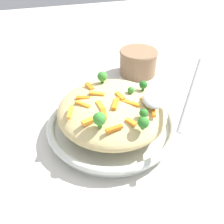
# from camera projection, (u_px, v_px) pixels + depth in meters

# --- Properties ---
(ground_plane) EXTENTS (2.40, 2.40, 0.00)m
(ground_plane) POSITION_uv_depth(u_px,v_px,m) (112.00, 131.00, 0.61)
(ground_plane) COLOR beige
(serving_bowl) EXTENTS (0.31, 0.31, 0.04)m
(serving_bowl) POSITION_uv_depth(u_px,v_px,m) (112.00, 125.00, 0.60)
(serving_bowl) COLOR silver
(serving_bowl) RESTS_ON ground_plane
(pasta_mound) EXTENTS (0.26, 0.25, 0.07)m
(pasta_mound) POSITION_uv_depth(u_px,v_px,m) (112.00, 110.00, 0.57)
(pasta_mound) COLOR #D1BA7A
(pasta_mound) RESTS_ON serving_bowl
(carrot_piece_0) EXTENTS (0.04, 0.02, 0.01)m
(carrot_piece_0) POSITION_uv_depth(u_px,v_px,m) (70.00, 112.00, 0.51)
(carrot_piece_0) COLOR orange
(carrot_piece_0) RESTS_ON pasta_mound
(carrot_piece_1) EXTENTS (0.03, 0.02, 0.01)m
(carrot_piece_1) POSITION_uv_depth(u_px,v_px,m) (104.00, 113.00, 0.50)
(carrot_piece_1) COLOR orange
(carrot_piece_1) RESTS_ON pasta_mound
(carrot_piece_2) EXTENTS (0.03, 0.02, 0.01)m
(carrot_piece_2) POSITION_uv_depth(u_px,v_px,m) (154.00, 111.00, 0.52)
(carrot_piece_2) COLOR orange
(carrot_piece_2) RESTS_ON pasta_mound
(carrot_piece_3) EXTENTS (0.03, 0.01, 0.01)m
(carrot_piece_3) POSITION_uv_depth(u_px,v_px,m) (100.00, 106.00, 0.53)
(carrot_piece_3) COLOR orange
(carrot_piece_3) RESTS_ON pasta_mound
(carrot_piece_4) EXTENTS (0.03, 0.03, 0.01)m
(carrot_piece_4) POSITION_uv_depth(u_px,v_px,m) (83.00, 105.00, 0.53)
(carrot_piece_4) COLOR orange
(carrot_piece_4) RESTS_ON pasta_mound
(carrot_piece_5) EXTENTS (0.04, 0.03, 0.01)m
(carrot_piece_5) POSITION_uv_depth(u_px,v_px,m) (114.00, 104.00, 0.52)
(carrot_piece_5) COLOR orange
(carrot_piece_5) RESTS_ON pasta_mound
(carrot_piece_6) EXTENTS (0.03, 0.02, 0.01)m
(carrot_piece_6) POSITION_uv_depth(u_px,v_px,m) (120.00, 96.00, 0.55)
(carrot_piece_6) COLOR orange
(carrot_piece_6) RESTS_ON pasta_mound
(carrot_piece_7) EXTENTS (0.03, 0.04, 0.01)m
(carrot_piece_7) POSITION_uv_depth(u_px,v_px,m) (97.00, 94.00, 0.56)
(carrot_piece_7) COLOR orange
(carrot_piece_7) RESTS_ON pasta_mound
(carrot_piece_8) EXTENTS (0.03, 0.02, 0.01)m
(carrot_piece_8) POSITION_uv_depth(u_px,v_px,m) (89.00, 87.00, 0.59)
(carrot_piece_8) COLOR orange
(carrot_piece_8) RESTS_ON pasta_mound
(carrot_piece_9) EXTENTS (0.03, 0.02, 0.01)m
(carrot_piece_9) POSITION_uv_depth(u_px,v_px,m) (131.00, 122.00, 0.49)
(carrot_piece_9) COLOR orange
(carrot_piece_9) RESTS_ON pasta_mound
(carrot_piece_10) EXTENTS (0.02, 0.03, 0.01)m
(carrot_piece_10) POSITION_uv_depth(u_px,v_px,m) (89.00, 121.00, 0.49)
(carrot_piece_10) COLOR orange
(carrot_piece_10) RESTS_ON pasta_mound
(carrot_piece_11) EXTENTS (0.01, 0.04, 0.01)m
(carrot_piece_11) POSITION_uv_depth(u_px,v_px,m) (114.00, 129.00, 0.47)
(carrot_piece_11) COLOR orange
(carrot_piece_11) RESTS_ON pasta_mound
(carrot_piece_12) EXTENTS (0.02, 0.03, 0.01)m
(carrot_piece_12) POSITION_uv_depth(u_px,v_px,m) (146.00, 97.00, 0.56)
(carrot_piece_12) COLOR orange
(carrot_piece_12) RESTS_ON pasta_mound
(carrot_piece_13) EXTENTS (0.04, 0.04, 0.01)m
(carrot_piece_13) POSITION_uv_depth(u_px,v_px,m) (130.00, 103.00, 0.53)
(carrot_piece_13) COLOR orange
(carrot_piece_13) RESTS_ON pasta_mound
(carrot_piece_14) EXTENTS (0.02, 0.03, 0.01)m
(carrot_piece_14) POSITION_uv_depth(u_px,v_px,m) (83.00, 98.00, 0.55)
(carrot_piece_14) COLOR orange
(carrot_piece_14) RESTS_ON pasta_mound
(broccoli_floret_0) EXTENTS (0.03, 0.03, 0.03)m
(broccoli_floret_0) POSITION_uv_depth(u_px,v_px,m) (102.00, 77.00, 0.60)
(broccoli_floret_0) COLOR #377928
(broccoli_floret_0) RESTS_ON pasta_mound
(broccoli_floret_1) EXTENTS (0.03, 0.03, 0.03)m
(broccoli_floret_1) POSITION_uv_depth(u_px,v_px,m) (100.00, 119.00, 0.47)
(broccoli_floret_1) COLOR #377928
(broccoli_floret_1) RESTS_ON pasta_mound
(broccoli_floret_2) EXTENTS (0.02, 0.02, 0.02)m
(broccoli_floret_2) POSITION_uv_depth(u_px,v_px,m) (144.00, 113.00, 0.49)
(broccoli_floret_2) COLOR #296820
(broccoli_floret_2) RESTS_ON pasta_mound
(broccoli_floret_3) EXTENTS (0.02, 0.02, 0.02)m
(broccoli_floret_3) POSITION_uv_depth(u_px,v_px,m) (131.00, 90.00, 0.56)
(broccoli_floret_3) COLOR #377928
(broccoli_floret_3) RESTS_ON pasta_mound
(broccoli_floret_4) EXTENTS (0.02, 0.02, 0.03)m
(broccoli_floret_4) POSITION_uv_depth(u_px,v_px,m) (143.00, 123.00, 0.47)
(broccoli_floret_4) COLOR #296820
(broccoli_floret_4) RESTS_ON pasta_mound
(broccoli_floret_5) EXTENTS (0.02, 0.02, 0.03)m
(broccoli_floret_5) POSITION_uv_depth(u_px,v_px,m) (143.00, 85.00, 0.58)
(broccoli_floret_5) COLOR #205B1C
(broccoli_floret_5) RESTS_ON pasta_mound
(serving_spoon) EXTENTS (0.14, 0.13, 0.09)m
(serving_spoon) POSITION_uv_depth(u_px,v_px,m) (166.00, 99.00, 0.51)
(serving_spoon) COLOR #B7B7BC
(serving_spoon) RESTS_ON pasta_mound
(companion_bowl) EXTENTS (0.13, 0.13, 0.08)m
(companion_bowl) POSITION_uv_depth(u_px,v_px,m) (138.00, 61.00, 0.81)
(companion_bowl) COLOR #8C6B4C
(companion_bowl) RESTS_ON ground_plane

